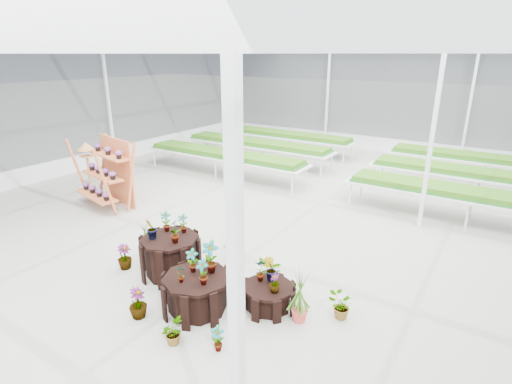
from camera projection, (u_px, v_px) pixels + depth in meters
The scene contains 10 objects.
ground_plane at pixel (232, 260), 8.58m from camera, with size 24.00×24.00×0.00m, color gray.
greenhouse_shell at pixel (230, 158), 7.84m from camera, with size 18.00×24.00×4.50m, color white, non-canonical shape.
steel_frame at pixel (230, 158), 7.84m from camera, with size 18.00×24.00×4.50m, color silver, non-canonical shape.
nursery_benches at pixel (351, 166), 14.15m from camera, with size 16.00×7.00×0.84m, color silver, non-canonical shape.
plinth_tall at pixel (171, 256), 7.90m from camera, with size 1.18×1.18×0.80m, color black.
plinth_mid at pixel (197, 293), 6.84m from camera, with size 1.20×1.20×0.63m, color black.
plinth_low at pixel (268, 296), 6.92m from camera, with size 0.94×0.94×0.42m, color black.
shelf_rack at pixel (104, 173), 11.34m from camera, with size 1.84×0.97×1.94m, color #C56235, non-canonical shape.
bird_table at pixel (89, 167), 12.54m from camera, with size 0.39×0.39×1.62m, color #C27E47, non-canonical shape.
nursery_plants at pixel (216, 265), 7.47m from camera, with size 4.92×3.04×1.32m.
Camera 1 is at (4.56, -6.13, 4.20)m, focal length 28.00 mm.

